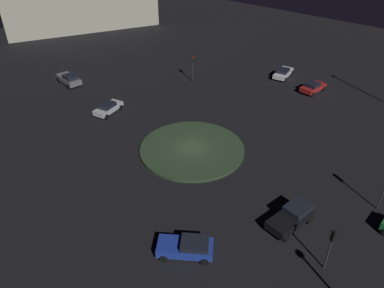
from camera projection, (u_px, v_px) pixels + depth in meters
The scene contains 11 objects.
ground_plane at pixel (192, 150), 39.24m from camera, with size 121.18×121.18×0.00m, color black.
roundabout_island at pixel (192, 149), 39.16m from camera, with size 11.21×11.21×0.29m, color #2D4228.
car_blue at pixel (187, 247), 27.30m from camera, with size 3.96×4.48×1.35m.
car_silver at pixel (108, 108), 45.72m from camera, with size 4.23×2.64×1.39m.
car_black at pixel (292, 217), 29.75m from camera, with size 4.39×2.61×1.60m.
car_white at pixel (283, 73), 55.13m from camera, with size 4.59×2.63×1.39m.
car_grey at pixel (69, 79), 52.93m from camera, with size 2.54×4.69×1.57m.
car_red at pixel (313, 87), 50.88m from camera, with size 4.09×2.47×1.40m.
traffic_light_northeast at pixel (193, 63), 52.57m from camera, with size 0.39×0.38×4.00m.
traffic_light_south_near at pixel (331, 242), 25.11m from camera, with size 0.35×0.39×3.81m.
store_building at pixel (81, 5), 75.60m from camera, with size 31.87×21.84×8.78m.
Camera 1 is at (-24.37, -21.27, 22.23)m, focal length 34.18 mm.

